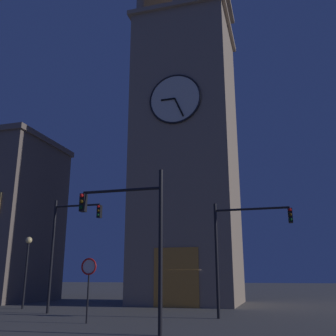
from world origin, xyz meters
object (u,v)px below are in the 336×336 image
(clocktower, at_px, (187,149))
(traffic_signal_mid, at_px, (67,237))
(traffic_signal_far, at_px, (241,239))
(street_lamp, at_px, (27,257))
(traffic_signal_near, at_px, (134,226))
(no_horn_sign, at_px, (89,272))

(clocktower, bearing_deg, traffic_signal_mid, 62.63)
(traffic_signal_far, xyz_separation_m, street_lamp, (14.55, -2.49, -0.66))
(clocktower, distance_m, traffic_signal_near, 18.50)
(traffic_signal_far, height_order, no_horn_sign, traffic_signal_far)
(street_lamp, bearing_deg, traffic_signal_far, 170.31)
(clocktower, height_order, traffic_signal_far, clocktower)
(clocktower, xyz_separation_m, traffic_signal_near, (-1.61, 16.33, -8.54))
(traffic_signal_near, relative_size, traffic_signal_far, 1.05)
(traffic_signal_mid, height_order, no_horn_sign, traffic_signal_mid)
(traffic_signal_near, height_order, street_lamp, traffic_signal_near)
(traffic_signal_far, bearing_deg, no_horn_sign, 29.04)
(traffic_signal_far, height_order, street_lamp, traffic_signal_far)
(traffic_signal_far, bearing_deg, traffic_signal_near, 61.06)
(clocktower, distance_m, traffic_signal_far, 14.12)
(traffic_signal_near, xyz_separation_m, no_horn_sign, (3.21, -2.60, -1.69))
(clocktower, bearing_deg, street_lamp, 38.53)
(traffic_signal_near, height_order, no_horn_sign, traffic_signal_near)
(traffic_signal_near, height_order, traffic_signal_mid, traffic_signal_mid)
(traffic_signal_mid, bearing_deg, no_horn_sign, 132.86)
(clocktower, bearing_deg, no_horn_sign, 83.36)
(street_lamp, bearing_deg, no_horn_sign, 141.62)
(street_lamp, relative_size, no_horn_sign, 1.61)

